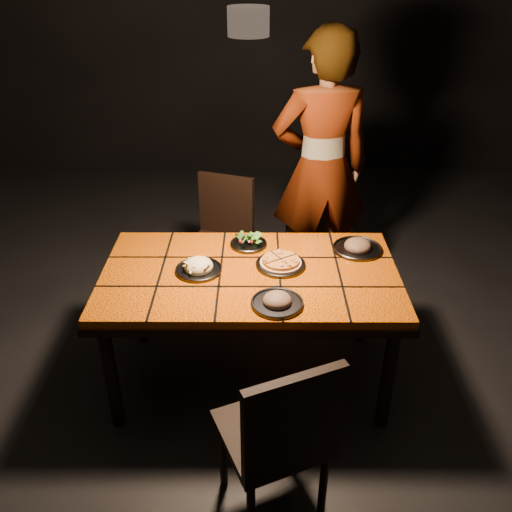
{
  "coord_description": "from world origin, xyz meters",
  "views": [
    {
      "loc": [
        0.04,
        -2.49,
        2.29
      ],
      "look_at": [
        0.03,
        0.05,
        0.82
      ],
      "focal_mm": 38.0,
      "sensor_mm": 36.0,
      "label": 1
    }
  ],
  "objects_px": {
    "chair_near": "(281,434)",
    "plate_pizza": "(281,263)",
    "chair_far_left": "(222,231)",
    "chair_far_right": "(313,237)",
    "diner": "(321,169)",
    "plate_pasta": "(199,267)",
    "dining_table": "(250,284)"
  },
  "relations": [
    {
      "from": "chair_far_left",
      "to": "plate_pizza",
      "type": "distance_m",
      "value": 0.98
    },
    {
      "from": "diner",
      "to": "chair_near",
      "type": "bearing_deg",
      "value": 71.86
    },
    {
      "from": "plate_pizza",
      "to": "chair_far_right",
      "type": "bearing_deg",
      "value": 72.62
    },
    {
      "from": "chair_far_left",
      "to": "chair_near",
      "type": "bearing_deg",
      "value": -59.68
    },
    {
      "from": "diner",
      "to": "plate_pasta",
      "type": "height_order",
      "value": "diner"
    },
    {
      "from": "chair_far_left",
      "to": "chair_far_right",
      "type": "relative_size",
      "value": 1.09
    },
    {
      "from": "plate_pizza",
      "to": "plate_pasta",
      "type": "xyz_separation_m",
      "value": [
        -0.44,
        -0.06,
        0.0
      ]
    },
    {
      "from": "plate_pizza",
      "to": "chair_far_left",
      "type": "bearing_deg",
      "value": 114.0
    },
    {
      "from": "chair_near",
      "to": "chair_far_right",
      "type": "height_order",
      "value": "chair_near"
    },
    {
      "from": "plate_pasta",
      "to": "plate_pizza",
      "type": "bearing_deg",
      "value": 7.1
    },
    {
      "from": "dining_table",
      "to": "plate_pasta",
      "type": "relative_size",
      "value": 6.41
    },
    {
      "from": "diner",
      "to": "plate_pizza",
      "type": "bearing_deg",
      "value": 63.96
    },
    {
      "from": "plate_pasta",
      "to": "chair_far_left",
      "type": "bearing_deg",
      "value": 86.18
    },
    {
      "from": "chair_far_right",
      "to": "plate_pizza",
      "type": "height_order",
      "value": "chair_far_right"
    },
    {
      "from": "chair_near",
      "to": "plate_pizza",
      "type": "height_order",
      "value": "chair_near"
    },
    {
      "from": "chair_far_right",
      "to": "plate_pizza",
      "type": "relative_size",
      "value": 2.62
    },
    {
      "from": "dining_table",
      "to": "diner",
      "type": "height_order",
      "value": "diner"
    },
    {
      "from": "dining_table",
      "to": "chair_far_left",
      "type": "xyz_separation_m",
      "value": [
        -0.22,
        0.92,
        -0.16
      ]
    },
    {
      "from": "chair_near",
      "to": "diner",
      "type": "height_order",
      "value": "diner"
    },
    {
      "from": "diner",
      "to": "dining_table",
      "type": "bearing_deg",
      "value": 56.75
    },
    {
      "from": "dining_table",
      "to": "diner",
      "type": "bearing_deg",
      "value": 65.21
    },
    {
      "from": "chair_near",
      "to": "plate_pasta",
      "type": "relative_size",
      "value": 3.71
    },
    {
      "from": "dining_table",
      "to": "plate_pizza",
      "type": "distance_m",
      "value": 0.2
    },
    {
      "from": "diner",
      "to": "plate_pasta",
      "type": "bearing_deg",
      "value": 45.25
    },
    {
      "from": "diner",
      "to": "plate_pasta",
      "type": "distance_m",
      "value": 1.28
    },
    {
      "from": "dining_table",
      "to": "plate_pizza",
      "type": "xyz_separation_m",
      "value": [
        0.17,
        0.06,
        0.1
      ]
    },
    {
      "from": "chair_near",
      "to": "plate_pizza",
      "type": "relative_size",
      "value": 2.98
    },
    {
      "from": "chair_far_left",
      "to": "plate_pizza",
      "type": "bearing_deg",
      "value": -46.59
    },
    {
      "from": "plate_pizza",
      "to": "diner",
      "type": "bearing_deg",
      "value": 72.42
    },
    {
      "from": "chair_far_right",
      "to": "diner",
      "type": "relative_size",
      "value": 0.44
    },
    {
      "from": "plate_pasta",
      "to": "diner",
      "type": "bearing_deg",
      "value": 53.7
    },
    {
      "from": "chair_far_right",
      "to": "plate_pasta",
      "type": "xyz_separation_m",
      "value": [
        -0.71,
        -0.92,
        0.3
      ]
    }
  ]
}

